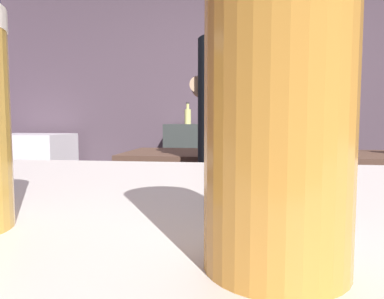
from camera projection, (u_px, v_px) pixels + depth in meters
The scene contains 11 objects.
wall_back at pixel (239, 98), 3.52m from camera, with size 5.20×0.10×2.70m, color #51404C.
prep_counter at pixel (296, 229), 2.11m from camera, with size 2.10×0.60×0.93m, color #51372B.
back_shelf at pixel (216, 181), 3.33m from camera, with size 0.96×0.36×1.09m, color #363B39.
mini_fridge at pixel (33, 185), 3.40m from camera, with size 0.70×0.58×1.00m.
bartender at pixel (233, 146), 1.67m from camera, with size 0.45×0.53×1.73m.
mixing_bowl at pixel (219, 149), 2.05m from camera, with size 0.17×0.17×0.05m, color #C64835.
chefs_knife at pixel (281, 153), 2.04m from camera, with size 0.24×0.03×0.01m, color silver.
pint_glass_near at pixel (278, 108), 0.16m from camera, with size 0.07×0.07×0.16m.
bottle_vinegar at pixel (222, 116), 3.37m from camera, with size 0.08×0.08×0.19m.
bottle_olive_oil at pixel (188, 116), 3.31m from camera, with size 0.06×0.06×0.21m.
bottle_hot_sauce at pixel (237, 117), 3.27m from camera, with size 0.06×0.06×0.18m.
Camera 1 is at (-0.01, -1.38, 1.12)m, focal length 32.42 mm.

